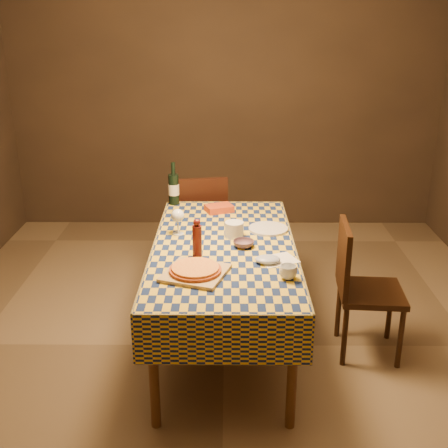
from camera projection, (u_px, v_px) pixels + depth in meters
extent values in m
plane|color=brown|center=(224.00, 345.00, 3.98)|extent=(5.00, 5.00, 0.00)
cube|color=#34271D|center=(226.00, 101.00, 5.84)|extent=(4.50, 0.10, 2.70)
cylinder|color=brown|center=(154.00, 370.00, 3.07)|extent=(0.06, 0.06, 0.75)
cylinder|color=brown|center=(292.00, 370.00, 3.07)|extent=(0.06, 0.06, 0.75)
cylinder|color=brown|center=(179.00, 250.00, 4.62)|extent=(0.06, 0.06, 0.75)
cylinder|color=brown|center=(271.00, 251.00, 4.62)|extent=(0.06, 0.06, 0.75)
cube|color=brown|center=(224.00, 249.00, 3.72)|extent=(0.90, 1.80, 0.03)
cube|color=olive|center=(224.00, 246.00, 3.71)|extent=(0.92, 1.82, 0.02)
cube|color=olive|center=(223.00, 340.00, 2.90)|extent=(0.94, 0.01, 0.30)
cube|color=olive|center=(225.00, 219.00, 4.62)|extent=(0.94, 0.01, 0.30)
cube|color=olive|center=(155.00, 265.00, 3.76)|extent=(0.01, 1.84, 0.30)
cube|color=olive|center=(293.00, 266.00, 3.76)|extent=(0.01, 1.84, 0.30)
cube|color=tan|center=(195.00, 273.00, 3.28)|extent=(0.43, 0.43, 0.02)
cylinder|color=#9F401A|center=(195.00, 270.00, 3.27)|extent=(0.39, 0.39, 0.02)
cylinder|color=orange|center=(195.00, 268.00, 3.27)|extent=(0.36, 0.36, 0.01)
cylinder|color=#4F1412|center=(197.00, 241.00, 3.50)|extent=(0.08, 0.08, 0.20)
sphere|color=#4F1412|center=(197.00, 223.00, 3.46)|extent=(0.05, 0.05, 0.05)
imported|color=#5C424D|center=(244.00, 244.00, 3.67)|extent=(0.18, 0.18, 0.04)
cylinder|color=white|center=(178.00, 234.00, 3.89)|extent=(0.10, 0.10, 0.01)
cylinder|color=white|center=(178.00, 228.00, 3.87)|extent=(0.01, 0.01, 0.09)
sphere|color=white|center=(178.00, 216.00, 3.84)|extent=(0.09, 0.09, 0.09)
ellipsoid|color=#420716|center=(178.00, 217.00, 3.85)|extent=(0.06, 0.06, 0.04)
cylinder|color=black|center=(174.00, 189.00, 4.47)|extent=(0.09, 0.09, 0.24)
cylinder|color=black|center=(173.00, 168.00, 4.41)|extent=(0.03, 0.03, 0.10)
cylinder|color=beige|center=(174.00, 189.00, 4.47)|extent=(0.10, 0.10, 0.09)
cylinder|color=silver|center=(234.00, 230.00, 3.82)|extent=(0.14, 0.14, 0.11)
cube|color=#B83F18|center=(219.00, 208.00, 4.33)|extent=(0.24, 0.21, 0.05)
cylinder|color=silver|center=(268.00, 229.00, 3.97)|extent=(0.36, 0.36, 0.02)
imported|color=silver|center=(288.00, 272.00, 3.22)|extent=(0.11, 0.11, 0.08)
cube|color=white|center=(278.00, 260.00, 3.48)|extent=(0.28, 0.26, 0.00)
ellipsoid|color=#A1AECE|center=(268.00, 259.00, 3.43)|extent=(0.19, 0.17, 0.05)
cube|color=black|center=(200.00, 224.00, 4.98)|extent=(0.49, 0.49, 0.04)
cube|color=black|center=(203.00, 205.00, 4.71)|extent=(0.42, 0.11, 0.46)
cylinder|color=black|center=(217.00, 240.00, 5.26)|extent=(0.04, 0.04, 0.43)
cylinder|color=black|center=(179.00, 243.00, 5.20)|extent=(0.04, 0.04, 0.43)
cylinder|color=black|center=(224.00, 255.00, 4.92)|extent=(0.04, 0.04, 0.43)
cylinder|color=black|center=(183.00, 258.00, 4.87)|extent=(0.04, 0.04, 0.43)
cube|color=black|center=(371.00, 293.00, 3.76)|extent=(0.45, 0.45, 0.04)
cube|color=black|center=(344.00, 258.00, 3.68)|extent=(0.07, 0.42, 0.46)
cylinder|color=black|center=(400.00, 339.00, 3.66)|extent=(0.04, 0.04, 0.43)
cylinder|color=black|center=(390.00, 312.00, 3.99)|extent=(0.04, 0.04, 0.43)
cylinder|color=black|center=(345.00, 336.00, 3.69)|extent=(0.04, 0.04, 0.43)
cylinder|color=black|center=(338.00, 310.00, 4.02)|extent=(0.04, 0.04, 0.43)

